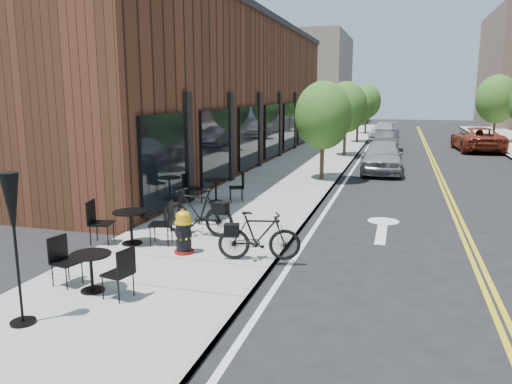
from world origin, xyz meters
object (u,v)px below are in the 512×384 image
(bistro_set_a, at_px, (91,267))
(patio_umbrella, at_px, (13,217))
(bicycle_left, at_px, (197,211))
(parked_car_a, at_px, (382,156))
(fire_hydrant, at_px, (184,232))
(parked_car_c, at_px, (384,131))
(parked_car_far, at_px, (477,139))
(bistro_set_c, at_px, (216,187))
(bistro_set_b, at_px, (131,222))
(bicycle_right, at_px, (259,236))
(parked_car_b, at_px, (387,141))

(bistro_set_a, relative_size, patio_umbrella, 0.73)
(bicycle_left, relative_size, parked_car_a, 0.44)
(bistro_set_a, bearing_deg, fire_hydrant, 86.85)
(fire_hydrant, distance_m, bistro_set_a, 2.44)
(parked_car_a, relative_size, parked_car_c, 0.98)
(parked_car_far, bearing_deg, bistro_set_c, 57.31)
(bistro_set_b, relative_size, bistro_set_c, 1.07)
(bicycle_right, bearing_deg, parked_car_far, -30.61)
(fire_hydrant, bearing_deg, parked_car_a, 76.57)
(patio_umbrella, distance_m, parked_car_a, 17.47)
(bicycle_right, distance_m, parked_car_b, 21.75)
(bistro_set_c, height_order, patio_umbrella, patio_umbrella)
(bistro_set_c, xyz_separation_m, parked_car_c, (4.18, 24.98, 0.05))
(bistro_set_a, height_order, parked_car_b, parked_car_b)
(patio_umbrella, bearing_deg, bicycle_right, 55.39)
(fire_hydrant, xyz_separation_m, parked_car_a, (3.56, 13.15, 0.16))
(parked_car_a, distance_m, parked_car_c, 16.78)
(bicycle_right, xyz_separation_m, bistro_set_a, (-2.30, -2.37, -0.07))
(fire_hydrant, height_order, parked_car_far, parked_car_far)
(bistro_set_a, bearing_deg, patio_umbrella, -89.11)
(bistro_set_a, height_order, parked_car_a, parked_car_a)
(parked_car_far, bearing_deg, bistro_set_b, 61.79)
(bistro_set_a, relative_size, parked_car_far, 0.32)
(parked_car_b, xyz_separation_m, parked_car_c, (-0.45, 8.24, -0.01))
(fire_hydrant, height_order, bicycle_left, bicycle_left)
(bistro_set_c, height_order, parked_car_b, parked_car_b)
(parked_car_a, bearing_deg, parked_car_far, 62.10)
(bistro_set_c, bearing_deg, bicycle_right, -84.08)
(bistro_set_b, distance_m, parked_car_c, 29.98)
(bicycle_left, relative_size, bistro_set_a, 1.15)
(fire_hydrant, height_order, bicycle_right, bicycle_right)
(bistro_set_a, distance_m, bistro_set_b, 2.74)
(patio_umbrella, bearing_deg, bistro_set_a, 78.80)
(patio_umbrella, distance_m, parked_car_c, 33.88)
(bistro_set_a, bearing_deg, bistro_set_b, 118.13)
(parked_car_a, xyz_separation_m, parked_car_far, (5.19, 10.29, -0.01))
(bicycle_right, relative_size, bistro_set_a, 1.02)
(fire_hydrant, relative_size, bistro_set_c, 0.55)
(fire_hydrant, xyz_separation_m, bicycle_right, (1.66, 0.01, 0.05))
(bistro_set_a, xyz_separation_m, bistro_set_b, (-0.76, 2.63, 0.06))
(patio_umbrella, bearing_deg, parked_car_far, 70.42)
(bicycle_right, height_order, parked_car_far, parked_car_far)
(bistro_set_a, bearing_deg, parked_car_b, 92.36)
(patio_umbrella, height_order, parked_car_b, patio_umbrella)
(fire_hydrant, relative_size, parked_car_a, 0.22)
(parked_car_far, bearing_deg, fire_hydrant, 64.98)
(parked_car_b, relative_size, parked_car_c, 0.90)
(parked_car_b, bearing_deg, bistro_set_b, -102.07)
(parked_car_b, bearing_deg, bicycle_left, -99.70)
(bicycle_right, bearing_deg, bicycle_left, 40.87)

